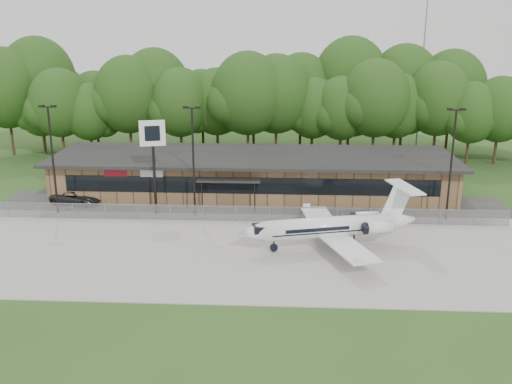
# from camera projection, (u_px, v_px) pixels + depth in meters

# --- Properties ---
(ground) EXTENTS (160.00, 160.00, 0.00)m
(ground) POSITION_uv_depth(u_px,v_px,m) (232.00, 299.00, 36.98)
(ground) COLOR #2B4F1C
(ground) RESTS_ON ground
(apron) EXTENTS (64.00, 18.00, 0.08)m
(apron) POSITION_uv_depth(u_px,v_px,m) (242.00, 251.00, 44.64)
(apron) COLOR #9E9B93
(apron) RESTS_ON ground
(parking_lot) EXTENTS (50.00, 9.00, 0.06)m
(parking_lot) POSITION_uv_depth(u_px,v_px,m) (251.00, 207.00, 55.66)
(parking_lot) COLOR #383835
(parking_lot) RESTS_ON ground
(terminal) EXTENTS (41.00, 11.65, 4.30)m
(terminal) POSITION_uv_depth(u_px,v_px,m) (253.00, 174.00, 59.31)
(terminal) COLOR olive
(terminal) RESTS_ON ground
(fence) EXTENTS (46.00, 0.04, 1.52)m
(fence) POSITION_uv_depth(u_px,v_px,m) (248.00, 214.00, 51.14)
(fence) COLOR gray
(fence) RESTS_ON ground
(treeline) EXTENTS (72.00, 12.00, 15.00)m
(treeline) POSITION_uv_depth(u_px,v_px,m) (261.00, 101.00, 75.13)
(treeline) COLOR #173D13
(treeline) RESTS_ON ground
(radio_mast) EXTENTS (0.20, 0.20, 25.00)m
(radio_mast) POSITION_uv_depth(u_px,v_px,m) (423.00, 60.00, 78.34)
(radio_mast) COLOR gray
(radio_mast) RESTS_ON ground
(light_pole_left) EXTENTS (1.55, 0.30, 10.23)m
(light_pole_left) POSITION_uv_depth(u_px,v_px,m) (52.00, 151.00, 52.04)
(light_pole_left) COLOR black
(light_pole_left) RESTS_ON ground
(light_pole_mid) EXTENTS (1.55, 0.30, 10.23)m
(light_pole_mid) POSITION_uv_depth(u_px,v_px,m) (193.00, 153.00, 51.37)
(light_pole_mid) COLOR black
(light_pole_mid) RESTS_ON ground
(light_pole_right) EXTENTS (1.55, 0.30, 10.23)m
(light_pole_right) POSITION_uv_depth(u_px,v_px,m) (452.00, 156.00, 50.19)
(light_pole_right) COLOR black
(light_pole_right) RESTS_ON ground
(business_jet) EXTENTS (14.51, 13.04, 4.92)m
(business_jet) POSITION_uv_depth(u_px,v_px,m) (333.00, 227.00, 44.88)
(business_jet) COLOR white
(business_jet) RESTS_ON ground
(suv) EXTENTS (5.66, 3.61, 1.45)m
(suv) POSITION_uv_depth(u_px,v_px,m) (77.00, 197.00, 56.33)
(suv) COLOR #323235
(suv) RESTS_ON ground
(pole_sign) EXTENTS (2.31, 0.83, 8.87)m
(pole_sign) POSITION_uv_depth(u_px,v_px,m) (153.00, 143.00, 51.62)
(pole_sign) COLOR black
(pole_sign) RESTS_ON ground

